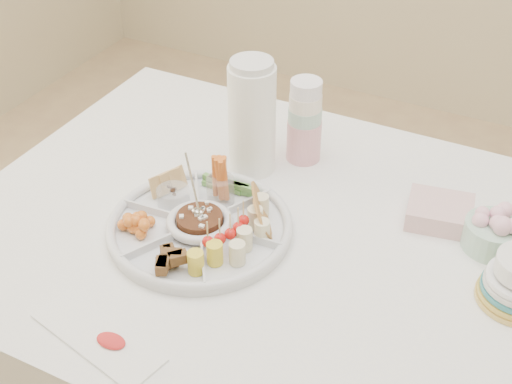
% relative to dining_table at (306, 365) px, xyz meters
% --- Properties ---
extents(dining_table, '(1.52, 1.02, 0.76)m').
position_rel_dining_table_xyz_m(dining_table, '(0.00, 0.00, 0.00)').
color(dining_table, white).
rests_on(dining_table, floor).
extents(party_tray, '(0.40, 0.40, 0.04)m').
position_rel_dining_table_xyz_m(party_tray, '(-0.23, -0.08, 0.40)').
color(party_tray, silver).
rests_on(party_tray, dining_table).
extents(bean_dip, '(0.10, 0.10, 0.04)m').
position_rel_dining_table_xyz_m(bean_dip, '(-0.23, -0.08, 0.41)').
color(bean_dip, black).
rests_on(bean_dip, party_tray).
extents(tortillas, '(0.11, 0.11, 0.06)m').
position_rel_dining_table_xyz_m(tortillas, '(-0.12, -0.00, 0.42)').
color(tortillas, '#BB8A2C').
rests_on(tortillas, party_tray).
extents(carrot_cucumber, '(0.13, 0.13, 0.11)m').
position_rel_dining_table_xyz_m(carrot_cucumber, '(-0.23, 0.05, 0.44)').
color(carrot_cucumber, orange).
rests_on(carrot_cucumber, party_tray).
extents(pita_raisins, '(0.10, 0.10, 0.05)m').
position_rel_dining_table_xyz_m(pita_raisins, '(-0.34, -0.02, 0.42)').
color(pita_raisins, '#DDB872').
rests_on(pita_raisins, party_tray).
extents(cherries, '(0.11, 0.11, 0.04)m').
position_rel_dining_table_xyz_m(cherries, '(-0.33, -0.15, 0.42)').
color(cherries, orange).
rests_on(cherries, party_tray).
extents(granola_chunks, '(0.10, 0.10, 0.04)m').
position_rel_dining_table_xyz_m(granola_chunks, '(-0.22, -0.21, 0.42)').
color(granola_chunks, brown).
rests_on(granola_chunks, party_tray).
extents(banana_tomato, '(0.11, 0.11, 0.09)m').
position_rel_dining_table_xyz_m(banana_tomato, '(-0.11, -0.13, 0.44)').
color(banana_tomato, '#DEDA60').
rests_on(banana_tomato, party_tray).
extents(cup_stack, '(0.10, 0.10, 0.23)m').
position_rel_dining_table_xyz_m(cup_stack, '(-0.15, 0.28, 0.49)').
color(cup_stack, silver).
rests_on(cup_stack, dining_table).
extents(thermos, '(0.14, 0.14, 0.28)m').
position_rel_dining_table_xyz_m(thermos, '(-0.24, 0.19, 0.52)').
color(thermos, white).
rests_on(thermos, dining_table).
extents(flower_bowl, '(0.15, 0.15, 0.09)m').
position_rel_dining_table_xyz_m(flower_bowl, '(0.33, 0.15, 0.42)').
color(flower_bowl, silver).
rests_on(flower_bowl, dining_table).
extents(napkin_stack, '(0.15, 0.14, 0.04)m').
position_rel_dining_table_xyz_m(napkin_stack, '(0.21, 0.19, 0.40)').
color(napkin_stack, beige).
rests_on(napkin_stack, dining_table).
extents(placemat, '(0.28, 0.15, 0.01)m').
position_rel_dining_table_xyz_m(placemat, '(-0.24, -0.41, 0.38)').
color(placemat, silver).
rests_on(placemat, dining_table).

